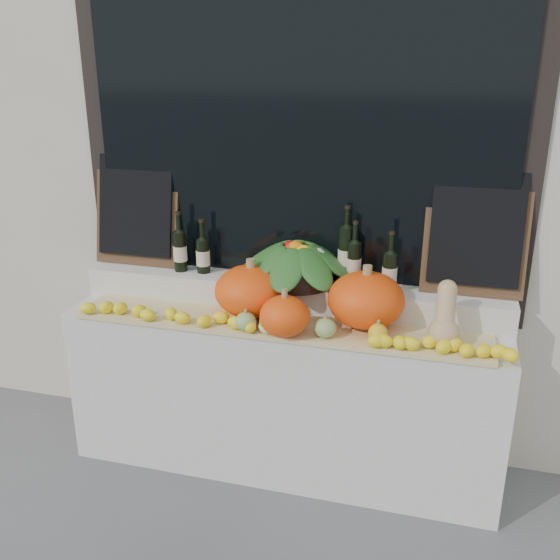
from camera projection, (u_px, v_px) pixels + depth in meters
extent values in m
cube|color=beige|center=(318.00, 40.00, 3.44)|extent=(7.00, 0.90, 4.50)
cube|color=black|center=(298.00, 113.00, 3.15)|extent=(2.40, 0.04, 2.10)
cube|color=black|center=(297.00, 113.00, 3.13)|extent=(2.20, 0.02, 2.00)
cube|color=silver|center=(284.00, 392.00, 3.41)|extent=(2.30, 0.55, 0.88)
cube|color=silver|center=(291.00, 294.00, 3.36)|extent=(2.30, 0.25, 0.16)
cube|color=tan|center=(277.00, 326.00, 3.14)|extent=(2.10, 0.32, 0.02)
ellipsoid|color=#FF500D|center=(251.00, 291.00, 3.20)|extent=(0.47, 0.47, 0.26)
ellipsoid|color=#FF500D|center=(366.00, 300.00, 3.06)|extent=(0.39, 0.39, 0.28)
ellipsoid|color=#FF500D|center=(284.00, 316.00, 2.97)|extent=(0.28, 0.28, 0.20)
ellipsoid|color=tan|center=(444.00, 332.00, 2.88)|extent=(0.15, 0.15, 0.13)
cylinder|color=tan|center=(446.00, 306.00, 2.88)|extent=(0.09, 0.14, 0.18)
sphere|color=tan|center=(448.00, 289.00, 2.90)|extent=(0.09, 0.09, 0.09)
ellipsoid|color=#2E6C20|center=(325.00, 328.00, 2.97)|extent=(0.11, 0.11, 0.09)
cylinder|color=#957E51|center=(326.00, 317.00, 2.95)|extent=(0.02, 0.02, 0.02)
ellipsoid|color=#2E6C20|center=(246.00, 322.00, 3.04)|extent=(0.10, 0.10, 0.09)
cylinder|color=#957E51|center=(246.00, 311.00, 3.02)|extent=(0.02, 0.02, 0.02)
ellipsoid|color=#FFFBCB|center=(267.00, 326.00, 3.02)|extent=(0.09, 0.09, 0.07)
cylinder|color=#957E51|center=(267.00, 318.00, 3.00)|extent=(0.02, 0.02, 0.02)
ellipsoid|color=gold|center=(271.00, 321.00, 3.00)|extent=(0.12, 0.12, 0.13)
cylinder|color=#957E51|center=(271.00, 307.00, 2.98)|extent=(0.02, 0.02, 0.02)
ellipsoid|color=#FFFBCB|center=(326.00, 329.00, 2.97)|extent=(0.10, 0.10, 0.08)
cylinder|color=#957E51|center=(327.00, 319.00, 2.96)|extent=(0.02, 0.02, 0.02)
ellipsoid|color=gold|center=(378.00, 333.00, 2.91)|extent=(0.09, 0.09, 0.10)
cylinder|color=#957E51|center=(379.00, 322.00, 2.89)|extent=(0.02, 0.02, 0.02)
cylinder|color=black|center=(296.00, 272.00, 3.30)|extent=(0.42, 0.42, 0.11)
cylinder|color=black|center=(180.00, 251.00, 3.44)|extent=(0.07, 0.07, 0.22)
cylinder|color=black|center=(178.00, 223.00, 3.39)|extent=(0.03, 0.03, 0.10)
cylinder|color=beige|center=(180.00, 253.00, 3.45)|extent=(0.08, 0.08, 0.08)
cylinder|color=black|center=(178.00, 213.00, 3.37)|extent=(0.03, 0.03, 0.02)
cylinder|color=black|center=(203.00, 256.00, 3.42)|extent=(0.07, 0.07, 0.19)
cylinder|color=black|center=(202.00, 231.00, 3.37)|extent=(0.03, 0.03, 0.10)
cylinder|color=beige|center=(203.00, 258.00, 3.43)|extent=(0.08, 0.08, 0.08)
cylinder|color=black|center=(201.00, 221.00, 3.35)|extent=(0.03, 0.03, 0.02)
cylinder|color=black|center=(346.00, 255.00, 3.25)|extent=(0.08, 0.08, 0.30)
cylinder|color=black|center=(347.00, 218.00, 3.18)|extent=(0.03, 0.03, 0.10)
cylinder|color=beige|center=(346.00, 257.00, 3.26)|extent=(0.08, 0.08, 0.08)
cylinder|color=black|center=(348.00, 207.00, 3.17)|extent=(0.03, 0.03, 0.02)
cylinder|color=black|center=(354.00, 264.00, 3.23)|extent=(0.07, 0.07, 0.23)
cylinder|color=black|center=(355.00, 233.00, 3.17)|extent=(0.03, 0.03, 0.10)
cylinder|color=beige|center=(354.00, 266.00, 3.23)|extent=(0.08, 0.08, 0.08)
cylinder|color=black|center=(356.00, 223.00, 3.15)|extent=(0.03, 0.03, 0.02)
cylinder|color=black|center=(389.00, 273.00, 3.13)|extent=(0.07, 0.07, 0.21)
cylinder|color=black|center=(391.00, 244.00, 3.08)|extent=(0.03, 0.03, 0.10)
cylinder|color=beige|center=(389.00, 275.00, 3.13)|extent=(0.08, 0.08, 0.08)
cylinder|color=black|center=(392.00, 233.00, 3.06)|extent=(0.03, 0.03, 0.02)
cube|color=#4C331E|center=(137.00, 211.00, 3.52)|extent=(0.50, 0.14, 0.61)
cube|color=black|center=(135.00, 206.00, 3.50)|extent=(0.44, 0.13, 0.55)
cube|color=#4C331E|center=(476.00, 234.00, 3.07)|extent=(0.50, 0.14, 0.61)
cube|color=black|center=(477.00, 229.00, 3.04)|extent=(0.44, 0.13, 0.55)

